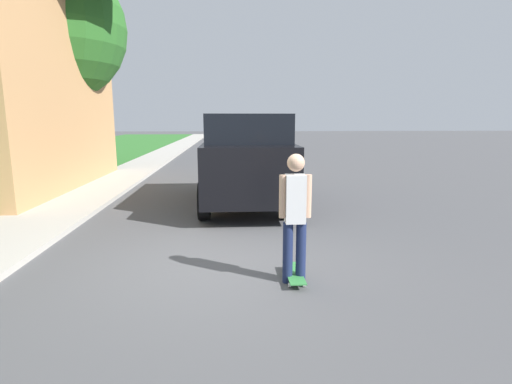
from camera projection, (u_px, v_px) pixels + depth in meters
The scene contains 7 objects.
ground_plane at pixel (211, 262), 5.89m from camera, with size 120.00×120.00×0.00m, color #49494C.
sidewalk at pixel (96, 190), 11.55m from camera, with size 1.80×80.00×0.10m.
lawn_tree_far at pixel (51, 28), 12.78m from camera, with size 4.68×4.68×7.22m.
suv_parked at pixel (246, 157), 9.70m from camera, with size 2.13×4.67×2.19m.
car_down_street at pixel (255, 142), 25.07m from camera, with size 1.84×4.59×1.31m.
skateboarder at pixel (295, 213), 5.03m from camera, with size 0.41×0.22×1.67m.
skateboard at pixel (294, 274), 5.26m from camera, with size 0.22×0.78×0.10m.
Camera 1 is at (0.32, -5.63, 2.10)m, focal length 28.00 mm.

